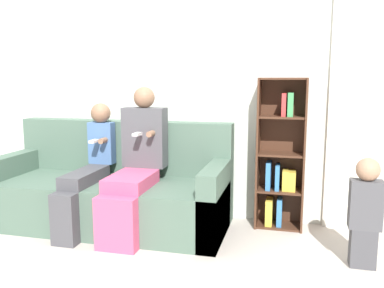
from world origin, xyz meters
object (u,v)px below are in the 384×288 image
at_px(couch, 112,192).
at_px(adult_seated, 136,160).
at_px(toddler_standing, 365,211).
at_px(bookshelf, 281,159).
at_px(child_seated, 87,167).

distance_m(couch, adult_seated, 0.46).
relative_size(couch, toddler_standing, 2.69).
distance_m(adult_seated, bookshelf, 1.30).
distance_m(couch, bookshelf, 1.58).
height_order(child_seated, toddler_standing, child_seated).
bearing_deg(adult_seated, child_seated, -175.29).
bearing_deg(bookshelf, toddler_standing, -48.21).
relative_size(couch, bookshelf, 1.59).
height_order(toddler_standing, bookshelf, bookshelf).
relative_size(couch, adult_seated, 1.69).
height_order(adult_seated, bookshelf, bookshelf).
xyz_separation_m(couch, toddler_standing, (2.13, -0.37, 0.11)).
relative_size(child_seated, toddler_standing, 1.40).
height_order(child_seated, bookshelf, bookshelf).
distance_m(toddler_standing, bookshelf, 0.96).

